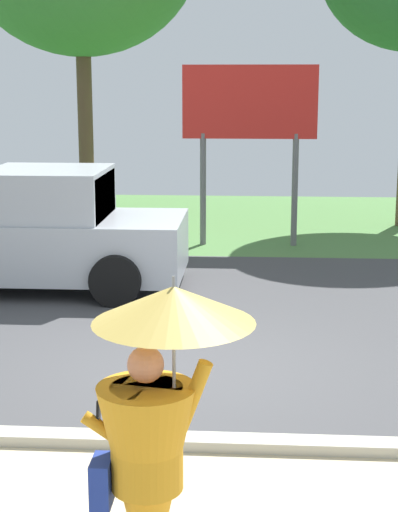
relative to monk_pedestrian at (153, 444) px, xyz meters
name	(u,v)px	position (x,y,z in m)	size (l,w,h in m)	color
ground_plane	(205,303)	(-0.11, 7.18, -1.13)	(40.00, 22.00, 0.20)	#424244
monk_pedestrian	(153,444)	(0.00, 0.00, 0.00)	(1.05, 0.96, 2.13)	orange
pickup_truck	(20,233)	(-3.06, 7.79, -0.22)	(5.20, 2.28, 1.88)	#ADB2BA
roadside_billboard	(250,115)	(0.50, 11.36, 1.46)	(2.60, 0.12, 3.50)	slate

